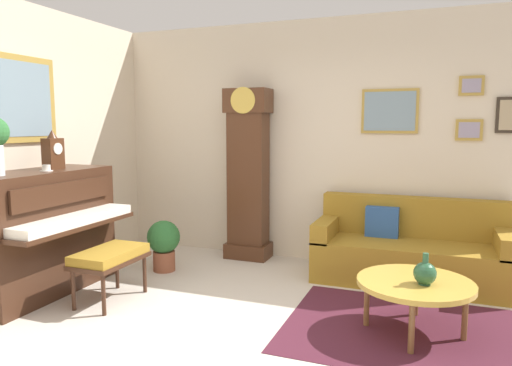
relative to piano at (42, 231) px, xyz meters
The scene contains 12 objects.
ground_plane 2.35m from the piano, ahead, with size 6.40×6.00×0.10m, color beige.
wall_back 3.15m from the piano, 42.44° to the left, with size 5.30×0.13×2.80m.
area_rug 3.50m from the piano, ahead, with size 2.10×1.50×0.01m, color #4C1E2D.
piano is the anchor object (origin of this frame).
piano_bench 0.77m from the piano, ahead, with size 0.42×0.70×0.48m.
grandfather_clock 2.31m from the piano, 52.42° to the left, with size 0.52×0.34×2.03m.
couch 3.65m from the piano, 26.29° to the left, with size 1.90×0.80×0.84m.
coffee_table 3.39m from the piano, ahead, with size 0.88×0.88×0.42m.
mantel_clock 0.78m from the piano, 89.49° to the left, with size 0.13×0.18×0.38m.
teacup 0.61m from the piano, ahead, with size 0.12×0.12×0.06m.
green_jug 3.45m from the piano, ahead, with size 0.17×0.17×0.24m.
potted_plant 1.25m from the piano, 54.14° to the left, with size 0.36×0.36×0.56m.
Camera 1 is at (1.25, -3.03, 1.61)m, focal length 33.15 mm.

